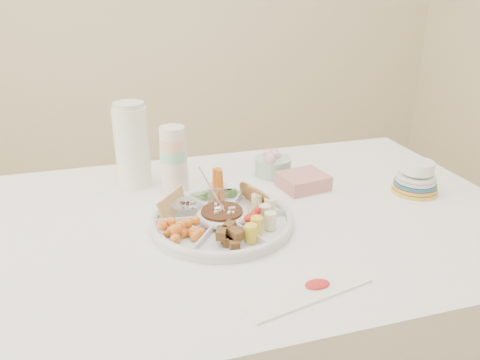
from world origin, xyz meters
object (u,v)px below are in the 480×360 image
object	(u,v)px
party_tray	(222,218)
plate_stack	(416,179)
thermos	(132,144)
dining_table	(250,322)

from	to	relation	value
party_tray	plate_stack	world-z (taller)	plate_stack
party_tray	thermos	distance (m)	0.41
thermos	plate_stack	size ratio (longest dim) A/B	1.98
party_tray	thermos	bearing A→B (deg)	120.31
thermos	plate_stack	bearing A→B (deg)	-20.08
plate_stack	dining_table	bearing A→B (deg)	-179.58
dining_table	thermos	world-z (taller)	thermos
party_tray	thermos	size ratio (longest dim) A/B	1.38
dining_table	plate_stack	xyz separation A→B (m)	(0.54, 0.00, 0.42)
dining_table	party_tray	size ratio (longest dim) A/B	4.00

